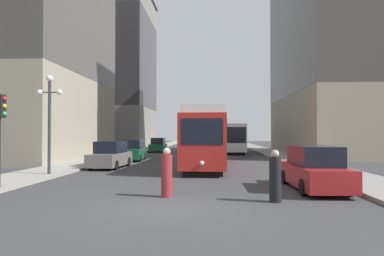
# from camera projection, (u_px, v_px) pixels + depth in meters

# --- Properties ---
(ground_plane) EXTENTS (200.00, 200.00, 0.00)m
(ground_plane) POSITION_uv_depth(u_px,v_px,m) (169.00, 208.00, 10.53)
(ground_plane) COLOR #38383A
(sidewalk_left) EXTENTS (3.18, 120.00, 0.15)m
(sidewalk_left) POSITION_uv_depth(u_px,v_px,m) (147.00, 149.00, 50.95)
(sidewalk_left) COLOR gray
(sidewalk_left) RESTS_ON ground
(sidewalk_right) EXTENTS (3.18, 120.00, 0.15)m
(sidewalk_right) POSITION_uv_depth(u_px,v_px,m) (260.00, 149.00, 49.96)
(sidewalk_right) COLOR gray
(sidewalk_right) RESTS_ON ground
(streetcar) EXTENTS (3.01, 13.49, 3.89)m
(streetcar) POSITION_uv_depth(u_px,v_px,m) (207.00, 137.00, 24.30)
(streetcar) COLOR black
(streetcar) RESTS_ON ground
(transit_bus) EXTENTS (2.60, 11.98, 3.45)m
(transit_bus) POSITION_uv_depth(u_px,v_px,m) (232.00, 137.00, 42.07)
(transit_bus) COLOR black
(transit_bus) RESTS_ON ground
(parked_car_left_near) EXTENTS (1.92, 4.45, 1.82)m
(parked_car_left_near) POSITION_uv_depth(u_px,v_px,m) (158.00, 145.00, 43.71)
(parked_car_left_near) COLOR black
(parked_car_left_near) RESTS_ON ground
(parked_car_left_mid) EXTENTS (2.04, 4.39, 1.82)m
(parked_car_left_mid) POSITION_uv_depth(u_px,v_px,m) (133.00, 151.00, 29.68)
(parked_car_left_mid) COLOR black
(parked_car_left_mid) RESTS_ON ground
(parked_car_right_far) EXTENTS (1.96, 4.95, 1.82)m
(parked_car_right_far) POSITION_uv_depth(u_px,v_px,m) (314.00, 169.00, 14.12)
(parked_car_right_far) COLOR black
(parked_car_right_far) RESTS_ON ground
(parked_car_left_far) EXTENTS (2.04, 4.54, 1.82)m
(parked_car_left_far) POSITION_uv_depth(u_px,v_px,m) (111.00, 156.00, 23.17)
(parked_car_left_far) COLOR black
(parked_car_left_far) RESTS_ON ground
(pedestrian_crossing_near) EXTENTS (0.41, 0.41, 1.82)m
(pedestrian_crossing_near) POSITION_uv_depth(u_px,v_px,m) (167.00, 174.00, 12.46)
(pedestrian_crossing_near) COLOR maroon
(pedestrian_crossing_near) RESTS_ON ground
(pedestrian_crossing_far) EXTENTS (0.40, 0.40, 1.78)m
(pedestrian_crossing_far) POSITION_uv_depth(u_px,v_px,m) (275.00, 178.00, 11.53)
(pedestrian_crossing_far) COLOR black
(pedestrian_crossing_far) RESTS_ON ground
(traffic_light_near_left) EXTENTS (0.47, 0.36, 3.77)m
(traffic_light_near_left) POSITION_uv_depth(u_px,v_px,m) (0.00, 116.00, 13.77)
(traffic_light_near_left) COLOR #232328
(traffic_light_near_left) RESTS_ON sidewalk_left
(lamp_post_left_near) EXTENTS (1.41, 0.36, 5.38)m
(lamp_post_left_near) POSITION_uv_depth(u_px,v_px,m) (50.00, 109.00, 18.44)
(lamp_post_left_near) COLOR #333338
(lamp_post_left_near) RESTS_ON sidewalk_left
(building_left_corner) EXTENTS (11.15, 16.85, 28.27)m
(building_left_corner) POSITION_uv_depth(u_px,v_px,m) (120.00, 67.00, 61.94)
(building_left_corner) COLOR slate
(building_left_corner) RESTS_ON ground
(building_right_corner) EXTENTS (10.84, 22.65, 27.17)m
(building_right_corner) POSITION_uv_depth(u_px,v_px,m) (332.00, 32.00, 38.96)
(building_right_corner) COLOR gray
(building_right_corner) RESTS_ON ground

